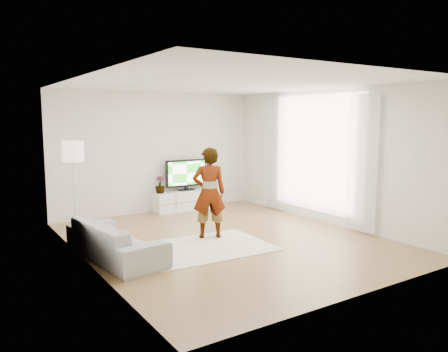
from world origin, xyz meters
TOP-DOWN VIEW (x-y plane):
  - floor at (0.00, 0.00)m, footprint 6.00×6.00m
  - ceiling at (0.00, 0.00)m, footprint 6.00×6.00m
  - wall_left at (-2.50, 0.00)m, footprint 0.02×6.00m
  - wall_right at (2.50, 0.00)m, footprint 0.02×6.00m
  - wall_back at (0.00, 3.00)m, footprint 5.00×0.02m
  - wall_front at (0.00, -3.00)m, footprint 5.00×0.02m
  - window at (2.48, 0.30)m, footprint 0.01×2.60m
  - curtain_near at (2.40, -1.00)m, footprint 0.04×0.70m
  - curtain_far at (2.40, 1.60)m, footprint 0.04×0.70m
  - media_console at (0.66, 2.76)m, footprint 1.66×0.47m
  - television at (0.66, 2.79)m, footprint 1.07×0.21m
  - game_console at (1.38, 2.76)m, footprint 0.08×0.15m
  - potted_plant at (-0.05, 2.77)m, footprint 0.28×0.28m
  - rug at (-0.59, -0.19)m, footprint 2.28×1.70m
  - player at (-0.20, 0.30)m, footprint 0.72×0.61m
  - sofa at (-2.06, 0.06)m, footprint 1.06×2.12m
  - floor_lamp at (-2.20, 1.90)m, footprint 0.40×0.40m

SIDE VIEW (x-z plane):
  - floor at x=0.00m, z-range 0.00..0.00m
  - rug at x=-0.59m, z-range 0.00..0.01m
  - media_console at x=0.66m, z-range 0.00..0.47m
  - sofa at x=-2.06m, z-range 0.00..0.59m
  - game_console at x=1.38m, z-range 0.47..0.67m
  - potted_plant at x=-0.05m, z-range 0.47..0.86m
  - player at x=-0.20m, z-range 0.01..1.68m
  - television at x=0.66m, z-range 0.50..1.25m
  - curtain_near at x=2.40m, z-range 0.05..2.65m
  - curtain_far at x=2.40m, z-range 0.05..2.65m
  - wall_left at x=-2.50m, z-range 0.00..2.80m
  - wall_right at x=2.50m, z-range 0.00..2.80m
  - wall_back at x=0.00m, z-range 0.00..2.80m
  - wall_front at x=0.00m, z-range 0.00..2.80m
  - window at x=2.48m, z-range 0.20..2.70m
  - floor_lamp at x=-2.20m, z-range 0.62..2.40m
  - ceiling at x=0.00m, z-range 2.80..2.80m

